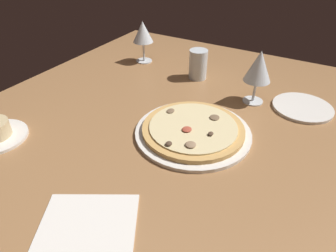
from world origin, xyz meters
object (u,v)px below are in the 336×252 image
object	(u,v)px
wine_glass_near	(143,33)
side_plate	(302,107)
water_glass	(198,66)
pizza_main	(193,130)
paper_menu	(89,221)
wine_glass_far	(259,67)

from	to	relation	value
wine_glass_near	side_plate	distance (cm)	63.32
wine_glass_near	water_glass	world-z (taller)	wine_glass_near
pizza_main	paper_menu	bearing A→B (deg)	172.60
wine_glass_far	side_plate	distance (cm)	18.42
wine_glass_far	wine_glass_near	size ratio (longest dim) A/B	1.05
pizza_main	water_glass	world-z (taller)	water_glass
paper_menu	pizza_main	bearing A→B (deg)	-37.15
side_plate	pizza_main	bearing A→B (deg)	140.82
paper_menu	side_plate	bearing A→B (deg)	-53.21
wine_glass_far	water_glass	bearing A→B (deg)	73.03
water_glass	pizza_main	bearing A→B (deg)	-156.48
wine_glass_near	side_plate	xyz separation A→B (cm)	(-6.69, -62.01, -10.94)
wine_glass_far	water_glass	distance (cm)	24.59
side_plate	paper_menu	distance (cm)	69.32
side_plate	paper_menu	xyz separation A→B (cm)	(-63.59, 27.59, -0.30)
wine_glass_far	paper_menu	distance (cm)	62.83
water_glass	side_plate	world-z (taller)	water_glass
wine_glass_far	wine_glass_near	distance (cm)	48.68
wine_glass_far	paper_menu	world-z (taller)	wine_glass_far
pizza_main	wine_glass_near	bearing A→B (deg)	48.17
wine_glass_near	side_plate	bearing A→B (deg)	-96.16
pizza_main	paper_menu	world-z (taller)	pizza_main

